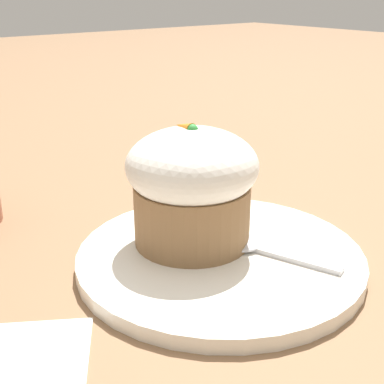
{
  "coord_description": "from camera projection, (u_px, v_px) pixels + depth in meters",
  "views": [
    {
      "loc": [
        -0.28,
        0.25,
        0.21
      ],
      "look_at": [
        0.03,
        0.01,
        0.06
      ],
      "focal_mm": 50.0,
      "sensor_mm": 36.0,
      "label": 1
    }
  ],
  "objects": [
    {
      "name": "carrot_cake",
      "position": [
        192.0,
        185.0,
        0.42
      ],
      "size": [
        0.1,
        0.1,
        0.1
      ],
      "color": "olive",
      "rests_on": "dessert_plate"
    },
    {
      "name": "ground_plane",
      "position": [
        220.0,
        264.0,
        0.43
      ],
      "size": [
        4.0,
        4.0,
        0.0
      ],
      "primitive_type": "plane",
      "color": "#846042"
    },
    {
      "name": "dessert_plate",
      "position": [
        220.0,
        258.0,
        0.42
      ],
      "size": [
        0.23,
        0.23,
        0.01
      ],
      "color": "white",
      "rests_on": "ground_plane"
    },
    {
      "name": "spoon",
      "position": [
        246.0,
        244.0,
        0.43
      ],
      "size": [
        0.11,
        0.06,
        0.01
      ],
      "color": "silver",
      "rests_on": "dessert_plate"
    }
  ]
}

